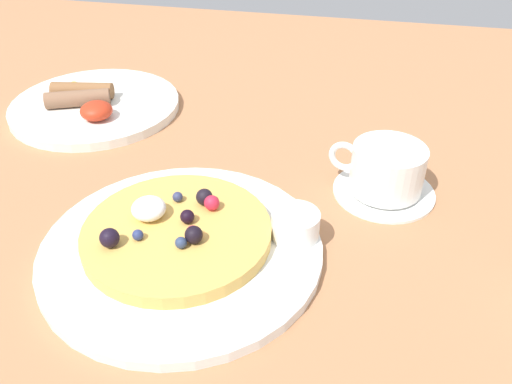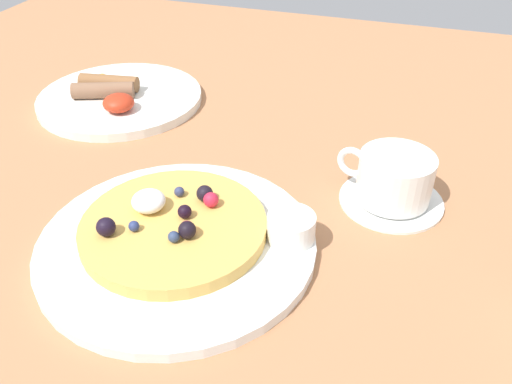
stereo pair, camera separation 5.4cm
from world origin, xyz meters
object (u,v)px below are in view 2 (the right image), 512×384
Objects in this scene: breakfast_plate at (120,98)px; coffee_saucer at (391,199)px; coffee_cup at (394,176)px; syrup_ramekin at (291,227)px; pancake_plate at (177,243)px.

breakfast_plate reaches higher than coffee_saucer.
coffee_cup is at bearing 166.47° from coffee_saucer.
breakfast_plate is at bearing 163.08° from coffee_cup.
syrup_ramekin is 0.42× the size of coffee_saucer.
pancake_plate is 12.07cm from syrup_ramekin.
syrup_ramekin is at bearing -35.59° from breakfast_plate.
coffee_cup reaches higher than pancake_plate.
coffee_cup reaches higher than coffee_saucer.
breakfast_plate is at bearing 144.41° from syrup_ramekin.
pancake_plate is at bearing -50.82° from breakfast_plate.
coffee_saucer is at bearing -16.90° from breakfast_plate.
breakfast_plate is 2.10× the size of coffee_saucer.
breakfast_plate is at bearing 129.18° from pancake_plate.
pancake_plate is at bearing -161.05° from syrup_ramekin.
pancake_plate is at bearing -143.12° from coffee_saucer.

